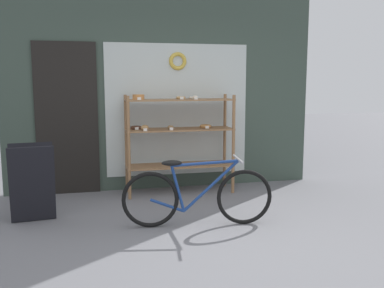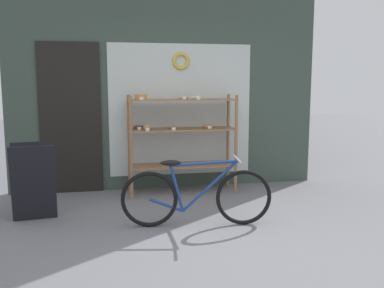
{
  "view_description": "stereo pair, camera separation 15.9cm",
  "coord_description": "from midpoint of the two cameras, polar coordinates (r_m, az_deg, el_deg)",
  "views": [
    {
      "loc": [
        -1.02,
        -3.7,
        1.57
      ],
      "look_at": [
        0.08,
        1.01,
        0.86
      ],
      "focal_mm": 40.0,
      "sensor_mm": 36.0,
      "label": 1
    },
    {
      "loc": [
        -0.87,
        -3.73,
        1.57
      ],
      "look_at": [
        0.08,
        1.01,
        0.86
      ],
      "focal_mm": 40.0,
      "sensor_mm": 36.0,
      "label": 2
    }
  ],
  "objects": [
    {
      "name": "storefront_facade",
      "position": [
        6.26,
        -3.04,
        10.54
      ],
      "size": [
        4.49,
        0.13,
        3.73
      ],
      "color": "#3D4C42",
      "rests_on": "ground_plane"
    },
    {
      "name": "sandwich_board",
      "position": [
        5.14,
        -19.53,
        -4.77
      ],
      "size": [
        0.52,
        0.44,
        0.87
      ],
      "rotation": [
        0.0,
        0.0,
        0.13
      ],
      "color": "black",
      "rests_on": "ground_plane"
    },
    {
      "name": "display_case",
      "position": [
        5.97,
        -0.82,
        1.62
      ],
      "size": [
        1.49,
        0.45,
        1.39
      ],
      "color": "#8E6642",
      "rests_on": "ground_plane"
    },
    {
      "name": "bicycle",
      "position": [
        4.67,
        1.54,
        -6.94
      ],
      "size": [
        1.64,
        0.46,
        0.75
      ],
      "rotation": [
        0.0,
        0.0,
        -0.13
      ],
      "color": "black",
      "rests_on": "ground_plane"
    },
    {
      "name": "ground_plane",
      "position": [
        4.14,
        2.83,
        -13.86
      ],
      "size": [
        30.0,
        30.0,
        0.0
      ],
      "primitive_type": "plane",
      "color": "slate"
    }
  ]
}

